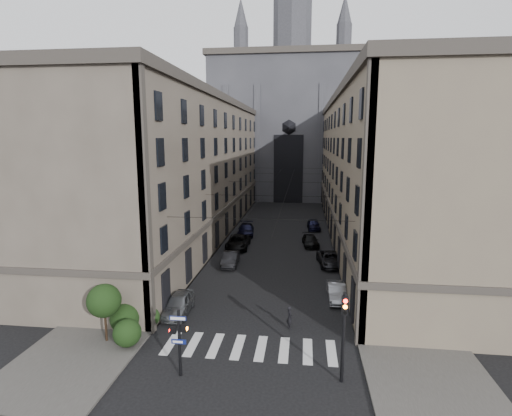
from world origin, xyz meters
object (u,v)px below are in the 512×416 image
at_px(car_right_midnear, 330,259).
at_px(car_right_far, 314,225).
at_px(traffic_light_right, 344,327).
at_px(car_right_near, 337,292).
at_px(pedestrian_signal_left, 179,338).
at_px(car_right_midfar, 310,241).
at_px(gothic_tower, 291,118).
at_px(car_left_near, 179,304).
at_px(car_left_far, 246,230).
at_px(car_left_midnear, 230,259).
at_px(car_left_midfar, 238,242).
at_px(pedestrian, 290,317).

distance_m(car_right_midnear, car_right_far, 16.85).
xyz_separation_m(traffic_light_right, car_right_near, (0.60, 11.69, -2.59)).
relative_size(pedestrian_signal_left, car_right_far, 0.90).
xyz_separation_m(traffic_light_right, car_right_midfar, (-1.36, 28.45, -2.63)).
relative_size(gothic_tower, car_right_midfar, 12.82).
bearing_deg(car_left_near, car_right_midfar, 61.19).
distance_m(car_left_far, car_right_midnear, 16.33).
relative_size(gothic_tower, car_right_far, 13.02).
bearing_deg(car_right_midnear, traffic_light_right, -97.97).
distance_m(pedestrian_signal_left, traffic_light_right, 9.18).
relative_size(car_left_midnear, car_right_far, 1.00).
distance_m(car_left_midnear, car_left_midfar, 6.87).
xyz_separation_m(car_left_near, car_left_far, (1.49, 25.55, -0.01)).
height_order(gothic_tower, car_right_far, gothic_tower).
xyz_separation_m(car_left_midnear, car_right_near, (10.51, -7.80, -0.03)).
xyz_separation_m(car_left_midnear, car_right_midfar, (8.55, 8.96, -0.07)).
xyz_separation_m(car_right_midnear, car_right_midfar, (-1.94, 7.62, -0.05)).
height_order(gothic_tower, car_left_near, gothic_tower).
relative_size(gothic_tower, car_left_far, 10.92).
bearing_deg(car_right_midfar, traffic_light_right, -93.67).
bearing_deg(car_right_midfar, car_right_near, -89.74).
height_order(car_left_far, car_right_near, car_left_far).
bearing_deg(gothic_tower, car_left_midfar, -95.66).
height_order(car_right_near, pedestrian, pedestrian).
height_order(pedestrian_signal_left, car_right_midfar, pedestrian_signal_left).
relative_size(pedestrian_signal_left, car_left_far, 0.75).
relative_size(car_right_near, car_right_far, 0.95).
height_order(traffic_light_right, car_right_midfar, traffic_light_right).
bearing_deg(car_left_midfar, car_right_midnear, -28.17).
xyz_separation_m(gothic_tower, car_right_midnear, (6.19, -52.21, -17.09)).
bearing_deg(gothic_tower, pedestrian, -87.89).
relative_size(gothic_tower, car_right_near, 13.73).
height_order(car_right_midfar, pedestrian, pedestrian).
distance_m(pedestrian_signal_left, car_right_midnear, 23.41).
xyz_separation_m(car_left_midfar, pedestrian, (7.10, -20.27, 0.05)).
bearing_deg(gothic_tower, car_right_midfar, -84.57).
xyz_separation_m(pedestrian_signal_left, car_left_midfar, (-1.11, 26.77, -1.54)).
xyz_separation_m(gothic_tower, car_left_near, (-6.13, -65.54, -17.02)).
bearing_deg(car_left_midfar, traffic_light_right, -69.89).
xyz_separation_m(car_left_near, car_left_midfar, (1.51, 18.85, 0.00)).
bearing_deg(pedestrian_signal_left, car_left_midfar, 92.37).
relative_size(car_right_near, pedestrian, 2.54).
bearing_deg(traffic_light_right, car_left_far, 107.21).
xyz_separation_m(gothic_tower, car_left_midfar, (-4.62, -46.68, -17.01)).
bearing_deg(gothic_tower, car_left_near, -95.34).
distance_m(car_right_near, car_right_midnear, 9.13).
relative_size(pedestrian_signal_left, car_left_midfar, 0.71).
xyz_separation_m(pedestrian_signal_left, car_right_near, (9.71, 12.11, -1.63)).
bearing_deg(car_right_near, traffic_light_right, -94.25).
height_order(car_right_midnear, car_right_far, car_right_far).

